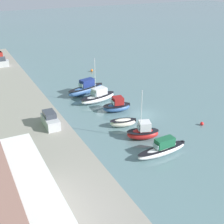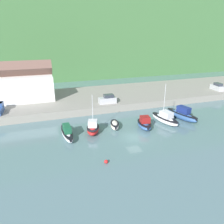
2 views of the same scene
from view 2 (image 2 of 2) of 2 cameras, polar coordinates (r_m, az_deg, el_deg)
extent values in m
plane|color=slate|center=(40.17, 5.94, -6.59)|extent=(320.00, 320.00, 0.00)
cube|color=#42703D|center=(117.97, -11.86, 21.22)|extent=(240.00, 68.54, 41.40)
cube|color=gray|center=(60.63, -3.17, 3.77)|extent=(105.19, 20.70, 1.70)
cube|color=white|center=(60.22, -22.71, 5.86)|extent=(15.71, 9.85, 5.93)
cube|color=brown|center=(59.33, -23.35, 10.39)|extent=(16.03, 3.78, 3.78)
ellipsoid|color=silver|center=(40.90, -11.68, -5.50)|extent=(1.99, 7.56, 1.16)
ellipsoid|color=black|center=(40.72, -11.72, -4.99)|extent=(2.06, 7.71, 0.12)
cube|color=#195638|center=(40.07, -11.70, -4.21)|extent=(1.35, 2.68, 1.19)
cube|color=#8CA5B2|center=(41.46, -12.04, -3.65)|extent=(1.10, 0.15, 0.59)
cube|color=black|center=(37.64, -10.74, -7.42)|extent=(0.37, 0.30, 0.56)
ellipsoid|color=red|center=(41.49, -4.98, -4.55)|extent=(3.53, 5.02, 1.41)
ellipsoid|color=black|center=(41.28, -5.00, -3.93)|extent=(3.64, 5.13, 0.12)
cube|color=silver|center=(40.74, -5.07, -2.99)|extent=(2.06, 2.04, 1.25)
cube|color=#8CA5B2|center=(41.68, -4.94, -2.71)|extent=(1.42, 0.57, 0.63)
cylinder|color=silver|center=(40.39, -5.10, 0.45)|extent=(0.10, 0.10, 6.05)
ellipsoid|color=white|center=(43.32, 0.71, -3.45)|extent=(2.54, 4.33, 1.28)
ellipsoid|color=black|center=(43.14, 0.71, -2.90)|extent=(2.62, 4.42, 0.12)
cube|color=black|center=(41.47, 0.94, -4.20)|extent=(0.42, 0.36, 0.56)
ellipsoid|color=#33568E|center=(43.84, 8.42, -3.35)|extent=(2.96, 5.04, 1.32)
ellipsoid|color=black|center=(43.66, 8.45, -2.79)|extent=(3.06, 5.15, 0.12)
cube|color=maroon|center=(43.14, 8.60, -1.92)|extent=(1.95, 1.90, 1.23)
cube|color=#8CA5B2|center=(44.07, 8.19, -1.67)|extent=(1.56, 0.32, 0.62)
cube|color=black|center=(41.79, 9.41, -4.24)|extent=(0.40, 0.33, 0.56)
ellipsoid|color=white|center=(47.21, 13.59, -1.93)|extent=(3.75, 7.54, 1.35)
ellipsoid|color=black|center=(47.04, 13.64, -1.40)|extent=(3.87, 7.70, 0.12)
cube|color=silver|center=(46.51, 14.02, -0.60)|extent=(2.22, 2.83, 1.24)
cube|color=#8CA5B2|center=(47.52, 12.83, -0.29)|extent=(1.55, 0.42, 0.62)
cylinder|color=silver|center=(46.21, 13.55, 3.02)|extent=(0.10, 0.10, 6.90)
ellipsoid|color=#33568E|center=(49.99, 17.69, -0.89)|extent=(3.91, 8.24, 1.65)
ellipsoid|color=black|center=(49.80, 17.76, -0.27)|extent=(4.03, 8.41, 0.12)
cube|color=navy|center=(49.27, 18.23, 0.58)|extent=(2.14, 3.08, 1.31)
cube|color=#8CA5B2|center=(50.25, 16.86, 0.87)|extent=(1.33, 0.43, 0.66)
cube|color=black|center=(47.77, 21.18, -1.89)|extent=(0.42, 0.36, 0.56)
cube|color=#B7B7BC|center=(72.18, 25.71, 5.76)|extent=(2.18, 4.35, 1.40)
cube|color=#333842|center=(71.72, 25.99, 6.52)|extent=(1.74, 2.44, 0.76)
cube|color=#B7B7BC|center=(52.91, -1.21, 3.07)|extent=(4.22, 1.85, 1.40)
cube|color=#333842|center=(52.69, -0.89, 4.22)|extent=(2.33, 1.56, 0.76)
sphere|color=red|center=(32.62, -1.57, -12.82)|extent=(0.56, 0.56, 0.56)
camera|label=1|loc=(63.59, -44.20, 18.75)|focal=50.00mm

